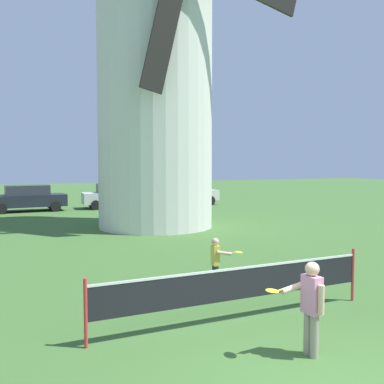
% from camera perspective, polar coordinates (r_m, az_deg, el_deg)
% --- Properties ---
extents(windmill, '(10.80, 5.82, 16.27)m').
position_cam_1_polar(windmill, '(20.34, -4.81, 16.91)').
color(windmill, silver).
rests_on(windmill, ground_plane).
extents(tennis_net, '(5.60, 0.06, 1.10)m').
position_cam_1_polar(tennis_net, '(8.19, 6.10, -11.75)').
color(tennis_net, red).
rests_on(tennis_net, ground_plane).
extents(player_near, '(0.78, 0.54, 1.42)m').
position_cam_1_polar(player_near, '(6.94, 15.10, -13.73)').
color(player_near, '#9E937F').
rests_on(player_near, ground_plane).
extents(player_far, '(0.68, 0.56, 1.16)m').
position_cam_1_polar(player_far, '(10.26, 3.19, -8.72)').
color(player_far, '#333338').
rests_on(player_far, ground_plane).
extents(stray_ball, '(0.20, 0.20, 0.20)m').
position_cam_1_polar(stray_ball, '(11.42, 18.68, -10.50)').
color(stray_ball, silver).
rests_on(stray_ball, ground_plane).
extents(parked_car_black, '(4.39, 1.95, 1.56)m').
position_cam_1_polar(parked_car_black, '(27.88, -20.56, -0.72)').
color(parked_car_black, '#1E232D').
rests_on(parked_car_black, ground_plane).
extents(parked_car_silver, '(4.41, 2.16, 1.56)m').
position_cam_1_polar(parked_car_silver, '(28.60, -9.75, -0.42)').
color(parked_car_silver, silver).
rests_on(parked_car_silver, ground_plane).
extents(parked_car_cream, '(4.41, 1.96, 1.56)m').
position_cam_1_polar(parked_car_cream, '(30.23, -0.78, -0.15)').
color(parked_car_cream, silver).
rests_on(parked_car_cream, ground_plane).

